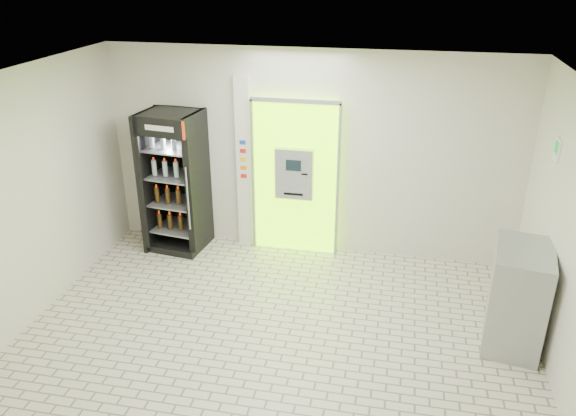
# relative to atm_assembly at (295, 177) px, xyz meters

# --- Properties ---
(ground) EXTENTS (6.00, 6.00, 0.00)m
(ground) POSITION_rel_atm_assembly_xyz_m (0.20, -2.41, -1.17)
(ground) COLOR beige
(ground) RESTS_ON ground
(room_shell) EXTENTS (6.00, 6.00, 6.00)m
(room_shell) POSITION_rel_atm_assembly_xyz_m (0.20, -2.41, 0.67)
(room_shell) COLOR beige
(room_shell) RESTS_ON ground
(atm_assembly) EXTENTS (1.30, 0.24, 2.33)m
(atm_assembly) POSITION_rel_atm_assembly_xyz_m (0.00, 0.00, 0.00)
(atm_assembly) COLOR #8FFF00
(atm_assembly) RESTS_ON ground
(pillar) EXTENTS (0.22, 0.11, 2.60)m
(pillar) POSITION_rel_atm_assembly_xyz_m (-0.78, 0.04, 0.13)
(pillar) COLOR silver
(pillar) RESTS_ON ground
(beverage_cooler) EXTENTS (0.88, 0.82, 2.11)m
(beverage_cooler) POSITION_rel_atm_assembly_xyz_m (-1.77, -0.27, -0.16)
(beverage_cooler) COLOR black
(beverage_cooler) RESTS_ON ground
(steel_cabinet) EXTENTS (0.75, 0.99, 1.20)m
(steel_cabinet) POSITION_rel_atm_assembly_xyz_m (2.89, -1.76, -0.57)
(steel_cabinet) COLOR #999BA0
(steel_cabinet) RESTS_ON ground
(exit_sign) EXTENTS (0.02, 0.22, 0.26)m
(exit_sign) POSITION_rel_atm_assembly_xyz_m (3.19, -1.01, 0.95)
(exit_sign) COLOR white
(exit_sign) RESTS_ON room_shell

